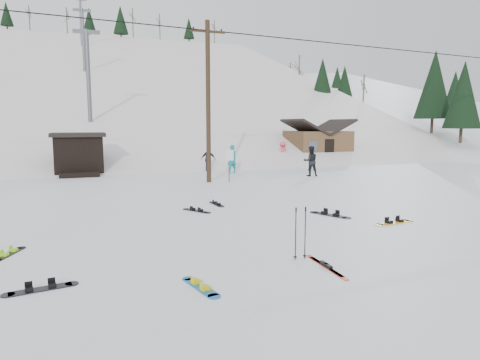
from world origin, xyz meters
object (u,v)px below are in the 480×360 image
object	(u,v)px
cabin	(317,145)
utility_pole	(208,100)
hero_snowboard	(201,286)
hero_skis	(326,266)

from	to	relation	value
cabin	utility_pole	bearing A→B (deg)	-142.44
hero_snowboard	cabin	bearing A→B (deg)	-47.33
hero_snowboard	hero_skis	distance (m)	3.09
cabin	hero_skis	size ratio (longest dim) A/B	2.94
utility_pole	hero_skis	distance (m)	15.96
cabin	hero_skis	xyz separation A→B (m)	(-14.56, -25.19, -1.46)
cabin	hero_skis	distance (m)	29.13
utility_pole	cabin	distance (m)	16.71
utility_pole	cabin	xyz separation A→B (m)	(13.00, 10.00, -3.20)
hero_snowboard	hero_skis	size ratio (longest dim) A/B	0.74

